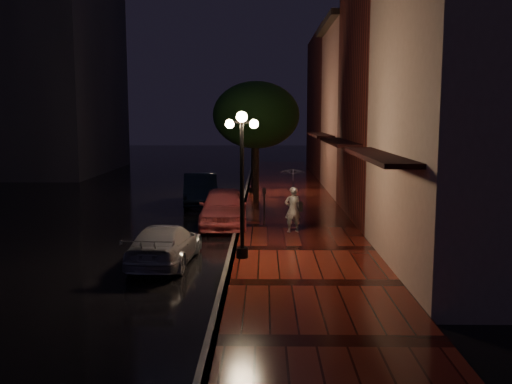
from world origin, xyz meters
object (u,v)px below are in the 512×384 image
(pink_car, at_px, (223,207))
(streetlamp_far, at_px, (252,148))
(streetlamp_near, at_px, (242,176))
(street_tree, at_px, (256,117))
(silver_car, at_px, (165,245))
(parking_meter, at_px, (264,202))
(woman_with_umbrella, at_px, (293,190))
(navy_car, at_px, (200,189))

(pink_car, bearing_deg, streetlamp_far, 81.42)
(streetlamp_near, xyz_separation_m, street_tree, (0.26, 10.99, 1.64))
(silver_car, height_order, parking_meter, parking_meter)
(pink_car, xyz_separation_m, woman_with_umbrella, (2.64, -1.76, 0.92))
(woman_with_umbrella, distance_m, parking_meter, 2.06)
(streetlamp_far, distance_m, navy_car, 4.27)
(streetlamp_far, height_order, woman_with_umbrella, streetlamp_far)
(pink_car, relative_size, silver_car, 1.10)
(streetlamp_near, bearing_deg, streetlamp_far, 90.00)
(pink_car, height_order, silver_car, pink_car)
(streetlamp_far, bearing_deg, woman_with_umbrella, -80.64)
(street_tree, height_order, parking_meter, street_tree)
(streetlamp_near, bearing_deg, street_tree, 88.65)
(pink_car, bearing_deg, silver_car, -105.03)
(streetlamp_far, height_order, parking_meter, streetlamp_far)
(streetlamp_far, distance_m, pink_car, 8.72)
(navy_car, distance_m, woman_with_umbrella, 8.43)
(woman_with_umbrella, bearing_deg, streetlamp_near, 52.31)
(pink_car, distance_m, silver_car, 5.89)
(navy_car, bearing_deg, streetlamp_near, -84.09)
(street_tree, relative_size, navy_car, 1.27)
(street_tree, bearing_deg, pink_car, -102.48)
(streetlamp_far, bearing_deg, silver_car, -99.04)
(pink_car, height_order, woman_with_umbrella, woman_with_umbrella)
(navy_car, bearing_deg, silver_car, -95.63)
(streetlamp_far, xyz_separation_m, parking_meter, (0.65, -8.58, -1.61))
(streetlamp_near, bearing_deg, navy_car, 102.62)
(street_tree, distance_m, woman_with_umbrella, 7.79)
(streetlamp_far, bearing_deg, street_tree, -85.09)
(parking_meter, bearing_deg, streetlamp_far, 88.96)
(navy_car, relative_size, parking_meter, 3.28)
(streetlamp_far, distance_m, silver_car, 14.53)
(parking_meter, bearing_deg, silver_car, -122.71)
(pink_car, bearing_deg, parking_meter, -6.21)
(navy_car, distance_m, parking_meter, 6.44)
(streetlamp_far, xyz_separation_m, navy_car, (-2.47, -2.96, -1.85))
(streetlamp_far, distance_m, parking_meter, 8.75)
(street_tree, relative_size, silver_car, 1.43)
(street_tree, height_order, navy_car, street_tree)
(silver_car, xyz_separation_m, parking_meter, (2.91, 5.63, 0.41))
(streetlamp_far, relative_size, woman_with_umbrella, 1.86)
(streetlamp_near, bearing_deg, silver_car, -174.73)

